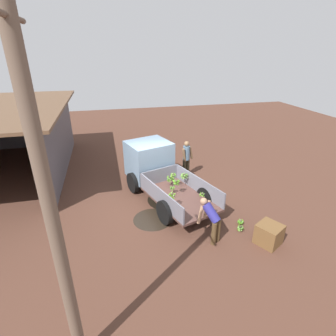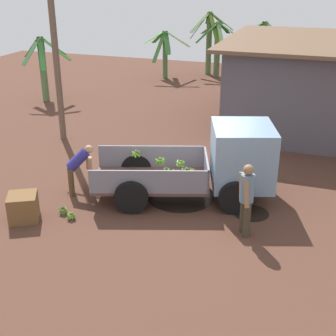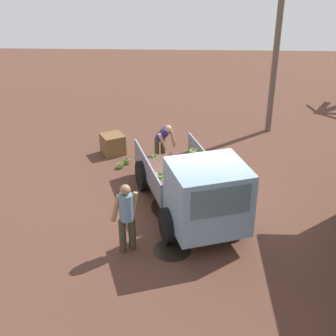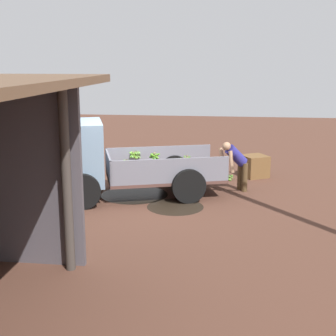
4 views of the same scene
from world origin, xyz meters
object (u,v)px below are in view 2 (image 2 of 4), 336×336
at_px(utility_pole, 55,47).
at_px(banana_bunch_on_ground_0, 71,216).
at_px(cargo_truck, 224,161).
at_px(banana_bunch_on_ground_1, 63,210).
at_px(person_foreground_visitor, 246,197).
at_px(person_worker_loading, 78,166).
at_px(wooden_crate_0, 23,207).

height_order(utility_pole, banana_bunch_on_ground_0, utility_pole).
bearing_deg(cargo_truck, utility_pole, 139.10).
distance_m(cargo_truck, banana_bunch_on_ground_0, 4.07).
xyz_separation_m(banana_bunch_on_ground_0, banana_bunch_on_ground_1, (-0.32, 0.17, 0.00)).
bearing_deg(person_foreground_visitor, banana_bunch_on_ground_0, -19.52).
distance_m(person_worker_loading, banana_bunch_on_ground_1, 1.34).
height_order(cargo_truck, wooden_crate_0, cargo_truck).
bearing_deg(person_worker_loading, banana_bunch_on_ground_0, -101.73).
relative_size(person_foreground_visitor, banana_bunch_on_ground_1, 7.26).
bearing_deg(person_worker_loading, person_foreground_visitor, -39.55).
relative_size(person_worker_loading, wooden_crate_0, 2.02).
bearing_deg(person_worker_loading, banana_bunch_on_ground_1, -113.79).
bearing_deg(banana_bunch_on_ground_1, utility_pole, 120.49).
distance_m(person_foreground_visitor, wooden_crate_0, 5.28).
distance_m(cargo_truck, wooden_crate_0, 5.10).
height_order(cargo_truck, utility_pole, utility_pole).
xyz_separation_m(cargo_truck, banana_bunch_on_ground_1, (-3.50, -2.20, -0.92)).
xyz_separation_m(person_foreground_visitor, wooden_crate_0, (-5.13, -1.06, -0.63)).
xyz_separation_m(person_worker_loading, banana_bunch_on_ground_0, (0.48, -1.31, -0.69)).
height_order(utility_pole, wooden_crate_0, utility_pole).
relative_size(utility_pole, banana_bunch_on_ground_1, 26.33).
bearing_deg(banana_bunch_on_ground_0, person_foreground_visitor, 9.76).
distance_m(utility_pole, person_worker_loading, 5.17).
height_order(banana_bunch_on_ground_0, wooden_crate_0, wooden_crate_0).
bearing_deg(banana_bunch_on_ground_0, person_worker_loading, 110.11).
relative_size(utility_pole, banana_bunch_on_ground_0, 26.22).
height_order(cargo_truck, person_foreground_visitor, cargo_truck).
distance_m(cargo_truck, person_foreground_visitor, 1.89).
bearing_deg(person_worker_loading, cargo_truck, -15.74).
xyz_separation_m(cargo_truck, banana_bunch_on_ground_0, (-3.18, -2.37, -0.92)).
xyz_separation_m(cargo_truck, person_worker_loading, (-3.66, -1.06, -0.23)).
height_order(cargo_truck, person_worker_loading, cargo_truck).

